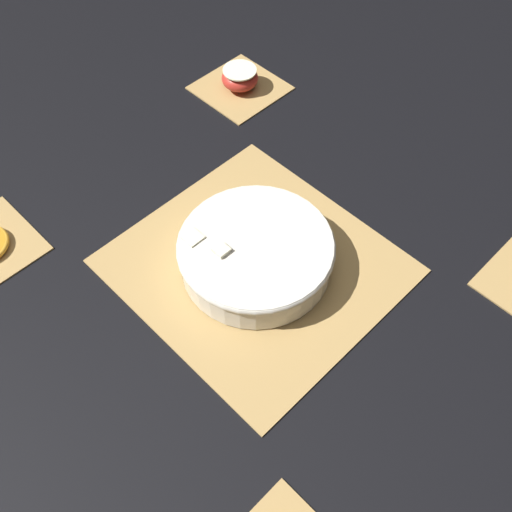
{
  "coord_description": "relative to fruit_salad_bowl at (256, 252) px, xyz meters",
  "views": [
    {
      "loc": [
        -0.4,
        0.39,
        0.79
      ],
      "look_at": [
        0.0,
        0.0,
        0.03
      ],
      "focal_mm": 42.0,
      "sensor_mm": 36.0,
      "label": 1
    }
  ],
  "objects": [
    {
      "name": "apple_half",
      "position": [
        0.34,
        -0.29,
        -0.01
      ],
      "size": [
        0.07,
        0.07,
        0.04
      ],
      "color": "#B72D23",
      "rests_on": "coaster_mat_near_right"
    },
    {
      "name": "ground_plane",
      "position": [
        -0.0,
        -0.0,
        -0.04
      ],
      "size": [
        6.0,
        6.0,
        0.0
      ],
      "primitive_type": "plane",
      "color": "black"
    },
    {
      "name": "fruit_salad_bowl",
      "position": [
        0.0,
        0.0,
        0.0
      ],
      "size": [
        0.25,
        0.25,
        0.06
      ],
      "color": "silver",
      "rests_on": "bamboo_mat_center"
    },
    {
      "name": "bamboo_mat_center",
      "position": [
        -0.0,
        -0.0,
        -0.04
      ],
      "size": [
        0.41,
        0.39,
        0.01
      ],
      "color": "#A8844C",
      "rests_on": "ground_plane"
    },
    {
      "name": "coaster_mat_near_right",
      "position": [
        0.34,
        -0.29,
        -0.04
      ],
      "size": [
        0.16,
        0.16,
        0.01
      ],
      "color": "#A8844C",
      "rests_on": "ground_plane"
    }
  ]
}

